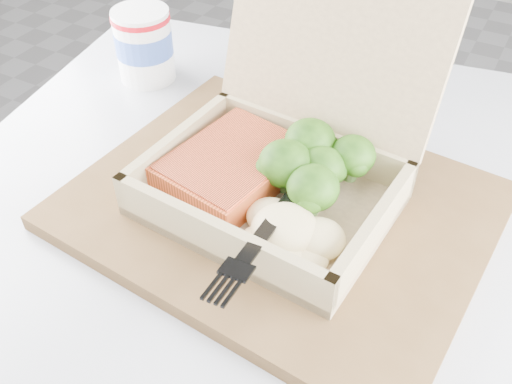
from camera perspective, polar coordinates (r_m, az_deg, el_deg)
The scene contains 10 objects.
floor at distance 1.41m, azimuth -1.57°, elevation -9.38°, with size 4.00×4.00×0.00m, color #97989D.
cafe_table at distance 0.71m, azimuth 1.86°, elevation -12.89°, with size 0.84×0.84×0.70m.
serving_tray at distance 0.57m, azimuth 2.40°, elevation -1.46°, with size 0.39×0.31×0.02m, color brown.
takeout_container at distance 0.55m, azimuth 3.43°, elevation 4.92°, with size 0.24×0.25×0.21m.
salmon_fillet at distance 0.56m, azimuth -2.36°, elevation 2.58°, with size 0.10×0.13×0.03m, color #EC5D2E.
broccoli_pile at distance 0.55m, azimuth 6.56°, elevation 2.03°, with size 0.12×0.12×0.04m, color #407F1C, non-canonical shape.
mashed_potatoes at distance 0.49m, azimuth 2.88°, elevation -3.69°, with size 0.10×0.08×0.03m, color #FADFA2.
plastic_fork at distance 0.50m, azimuth 2.71°, elevation -1.29°, with size 0.03×0.17×0.02m.
paper_cup at distance 0.77m, azimuth -11.14°, elevation 14.40°, with size 0.07×0.07×0.09m.
receipt at distance 0.72m, azimuth 5.96°, elevation 8.37°, with size 0.08×0.15×0.00m, color white.
Camera 1 is at (0.45, -0.75, 1.10)m, focal length 40.00 mm.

